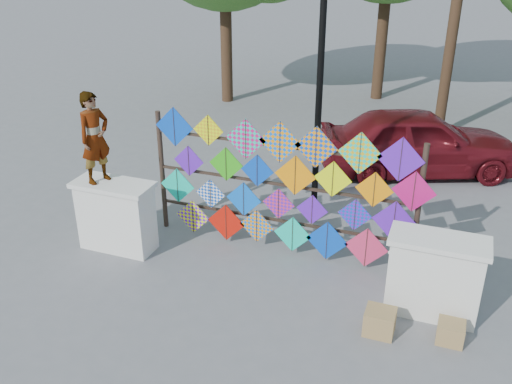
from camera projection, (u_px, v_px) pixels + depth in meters
ground at (264, 270)px, 9.60m from camera, size 80.00×80.00×0.00m
parapet_left at (116, 215)px, 10.00m from camera, size 1.40×0.65×1.28m
parapet_right at (434, 276)px, 8.30m from camera, size 1.40×0.65×1.28m
kite_rack at (286, 189)px, 9.65m from camera, size 4.92×0.24×2.43m
vendor_woman at (95, 138)px, 9.47m from camera, size 0.53×0.66×1.57m
sedan at (418, 141)px, 13.02m from camera, size 4.83×3.37×1.53m
lamppost at (320, 86)px, 10.04m from camera, size 0.28×0.28×4.46m
cardboard_box_near at (380, 322)px, 8.08m from camera, size 0.42×0.38×0.38m
cardboard_box_far at (451, 332)px, 7.93m from camera, size 0.37×0.34×0.31m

